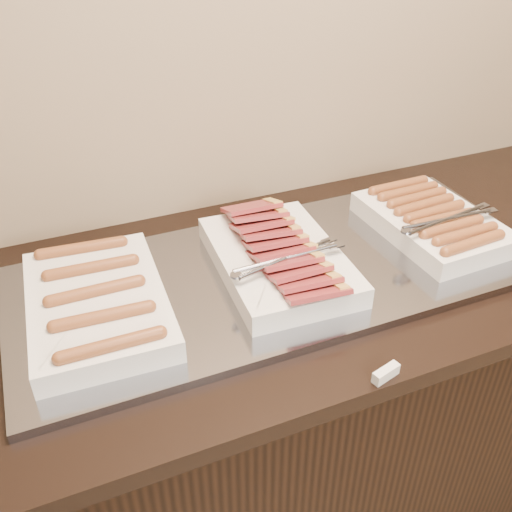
{
  "coord_description": "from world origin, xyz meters",
  "views": [
    {
      "loc": [
        -0.46,
        1.19,
        1.66
      ],
      "look_at": [
        -0.06,
        2.13,
        0.97
      ],
      "focal_mm": 40.0,
      "sensor_mm": 36.0,
      "label": 1
    }
  ],
  "objects_px": {
    "counter": "(277,409)",
    "dish_right": "(433,221)",
    "dish_center": "(279,257)",
    "warming_tray": "(283,272)",
    "dish_left": "(97,302)"
  },
  "relations": [
    {
      "from": "dish_center",
      "to": "warming_tray",
      "type": "bearing_deg",
      "value": 17.84
    },
    {
      "from": "counter",
      "to": "dish_right",
      "type": "height_order",
      "value": "dish_right"
    },
    {
      "from": "warming_tray",
      "to": "dish_center",
      "type": "distance_m",
      "value": 0.05
    },
    {
      "from": "dish_center",
      "to": "dish_right",
      "type": "xyz_separation_m",
      "value": [
        0.42,
        -0.0,
        -0.0
      ]
    },
    {
      "from": "counter",
      "to": "dish_center",
      "type": "xyz_separation_m",
      "value": [
        -0.01,
        -0.0,
        0.5
      ]
    },
    {
      "from": "dish_right",
      "to": "dish_left",
      "type": "bearing_deg",
      "value": 177.67
    },
    {
      "from": "warming_tray",
      "to": "dish_center",
      "type": "relative_size",
      "value": 2.88
    },
    {
      "from": "counter",
      "to": "dish_right",
      "type": "relative_size",
      "value": 5.6
    },
    {
      "from": "dish_left",
      "to": "warming_tray",
      "type": "bearing_deg",
      "value": 2.53
    },
    {
      "from": "counter",
      "to": "warming_tray",
      "type": "height_order",
      "value": "warming_tray"
    },
    {
      "from": "counter",
      "to": "dish_right",
      "type": "bearing_deg",
      "value": -0.54
    },
    {
      "from": "dish_center",
      "to": "counter",
      "type": "bearing_deg",
      "value": 23.65
    },
    {
      "from": "counter",
      "to": "warming_tray",
      "type": "distance_m",
      "value": 0.46
    },
    {
      "from": "counter",
      "to": "dish_center",
      "type": "bearing_deg",
      "value": -159.44
    },
    {
      "from": "counter",
      "to": "warming_tray",
      "type": "xyz_separation_m",
      "value": [
        0.0,
        0.0,
        0.46
      ]
    }
  ]
}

